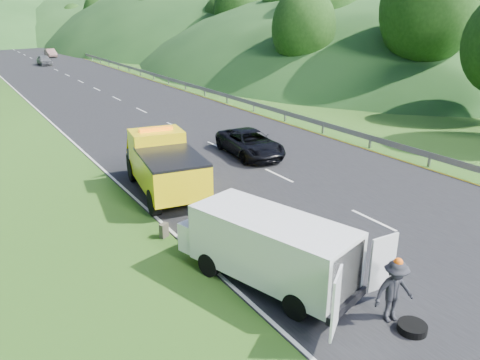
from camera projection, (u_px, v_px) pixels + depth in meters
ground at (279, 220)px, 17.90m from camera, size 320.00×320.00×0.00m
road_surface at (81, 82)px, 51.07m from camera, size 14.00×200.00×0.02m
guardrail at (110, 66)px, 64.64m from camera, size 0.06×140.00×1.52m
tree_line_right at (172, 57)px, 76.96m from camera, size 14.00×140.00×14.00m
hills_backdrop at (2, 37)px, 127.79m from camera, size 201.00×288.60×44.00m
tow_truck at (164, 164)px, 20.12m from camera, size 3.21×6.46×2.66m
white_van at (267, 246)px, 13.44m from camera, size 4.12×6.44×2.12m
woman at (215, 238)px, 16.50m from camera, size 0.53×0.63×1.49m
child at (213, 240)px, 16.34m from camera, size 0.60×0.51×1.10m
worker at (390, 320)px, 12.16m from camera, size 1.24×0.90×1.73m
suitcase at (164, 230)px, 16.48m from camera, size 0.37×0.30×0.52m
spare_tire at (412, 332)px, 11.73m from camera, size 0.73×0.73×0.20m
passing_suv at (250, 155)px, 25.69m from camera, size 2.78×5.13×1.37m
dist_car_a at (45, 65)px, 65.53m from camera, size 1.60×3.98×1.36m
dist_car_b at (51, 57)px, 76.20m from camera, size 1.36×3.89×1.28m
dist_car_c at (16, 48)px, 93.88m from camera, size 2.06×5.07×1.47m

